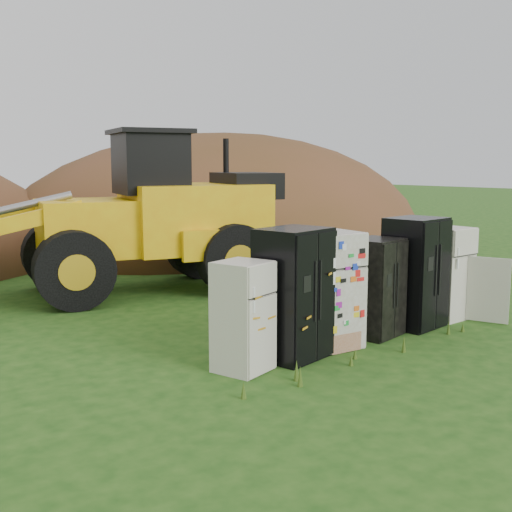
{
  "coord_description": "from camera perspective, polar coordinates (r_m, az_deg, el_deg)",
  "views": [
    {
      "loc": [
        -7.99,
        -6.89,
        2.96
      ],
      "look_at": [
        -0.56,
        2.0,
        1.25
      ],
      "focal_mm": 45.0,
      "sensor_mm": 36.0,
      "label": 1
    }
  ],
  "objects": [
    {
      "name": "ground",
      "position": [
        10.95,
        9.07,
        -7.39
      ],
      "size": [
        120.0,
        120.0,
        0.0
      ],
      "primitive_type": "plane",
      "color": "#1C4713",
      "rests_on": "ground"
    },
    {
      "name": "fridge_leftmost",
      "position": [
        9.1,
        -1.21,
        -5.4
      ],
      "size": [
        0.84,
        0.83,
        1.58
      ],
      "primitive_type": null,
      "rotation": [
        0.0,
        0.0,
        0.26
      ],
      "color": "silver",
      "rests_on": "ground"
    },
    {
      "name": "fridge_black_side",
      "position": [
        9.69,
        3.34,
        -3.35
      ],
      "size": [
        1.16,
        0.98,
        1.98
      ],
      "primitive_type": null,
      "rotation": [
        0.0,
        0.0,
        0.17
      ],
      "color": "black",
      "rests_on": "ground"
    },
    {
      "name": "fridge_sticker",
      "position": [
        10.3,
        6.68,
        -3.01
      ],
      "size": [
        0.92,
        0.87,
        1.86
      ],
      "primitive_type": null,
      "rotation": [
        0.0,
        0.0,
        -0.13
      ],
      "color": "silver",
      "rests_on": "ground"
    },
    {
      "name": "fridge_dark_mid",
      "position": [
        11.1,
        10.58,
        -2.78
      ],
      "size": [
        0.96,
        0.83,
        1.67
      ],
      "primitive_type": null,
      "rotation": [
        0.0,
        0.0,
        0.16
      ],
      "color": "black",
      "rests_on": "ground"
    },
    {
      "name": "fridge_black_right",
      "position": [
        11.84,
        13.94,
        -1.44
      ],
      "size": [
        1.06,
        0.91,
        1.98
      ],
      "primitive_type": null,
      "rotation": [
        0.0,
        0.0,
        0.1
      ],
      "color": "black",
      "rests_on": "ground"
    },
    {
      "name": "fridge_open_door",
      "position": [
        12.66,
        16.62,
        -1.47
      ],
      "size": [
        0.79,
        0.73,
        1.74
      ],
      "primitive_type": null,
      "rotation": [
        0.0,
        0.0,
        -0.01
      ],
      "color": "silver",
      "rests_on": "ground"
    },
    {
      "name": "wheel_loader",
      "position": [
        14.61,
        -12.78,
        3.77
      ],
      "size": [
        8.13,
        4.95,
        3.67
      ],
      "primitive_type": null,
      "rotation": [
        0.0,
        0.0,
        -0.26
      ],
      "color": "yellow",
      "rests_on": "ground"
    },
    {
      "name": "dirt_mound_right",
      "position": [
        23.96,
        -2.69,
        1.29
      ],
      "size": [
        16.87,
        12.37,
        8.02
      ],
      "primitive_type": "ellipsoid",
      "color": "#4F3619",
      "rests_on": "ground"
    }
  ]
}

